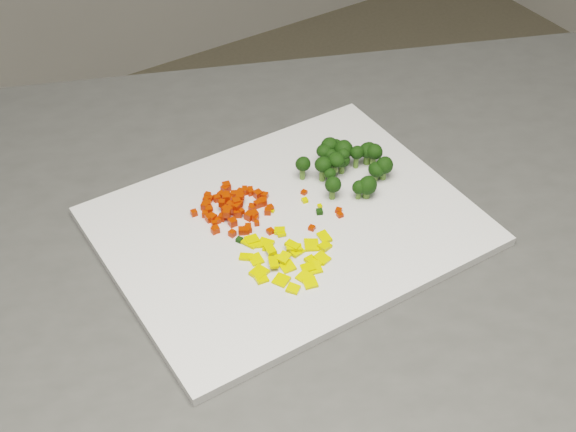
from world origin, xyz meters
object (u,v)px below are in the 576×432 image
cutting_board (288,226)px  pepper_pile (286,252)px  broccoli_pile (341,163)px  carrot_pile (232,204)px

cutting_board → pepper_pile: pepper_pile is taller
pepper_pile → broccoli_pile: 0.15m
carrot_pile → pepper_pile: (0.01, -0.09, -0.01)m
carrot_pile → broccoli_pile: bearing=-7.5°
cutting_board → broccoli_pile: bearing=18.2°
cutting_board → broccoli_pile: 0.10m
cutting_board → broccoli_pile: size_ratio=3.75×
carrot_pile → broccoli_pile: size_ratio=0.83×
pepper_pile → carrot_pile: bearing=97.9°
pepper_pile → broccoli_pile: (0.12, 0.07, 0.02)m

